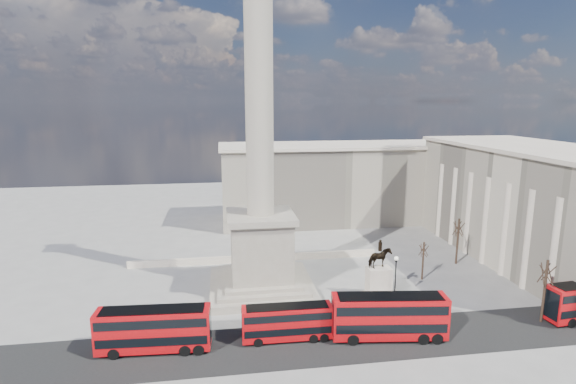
{
  "coord_description": "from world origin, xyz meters",
  "views": [
    {
      "loc": [
        -4.95,
        -53.14,
        25.54
      ],
      "look_at": [
        3.28,
        2.04,
        14.24
      ],
      "focal_mm": 28.0,
      "sensor_mm": 36.0,
      "label": 1
    }
  ],
  "objects_px": {
    "equestrian_statue": "(379,278)",
    "pedestrian_standing": "(436,312)",
    "red_bus_b": "(288,322)",
    "pedestrian_walking": "(424,299)",
    "red_bus_a": "(154,329)",
    "red_bus_c": "(390,316)",
    "nelsons_column": "(260,198)",
    "pedestrian_crossing": "(422,299)",
    "victorian_lamp": "(396,275)"
  },
  "relations": [
    {
      "from": "pedestrian_walking",
      "to": "pedestrian_crossing",
      "type": "xyz_separation_m",
      "value": [
        -0.25,
        -0.0,
        -0.05
      ]
    },
    {
      "from": "pedestrian_standing",
      "to": "red_bus_b",
      "type": "bearing_deg",
      "value": -28.68
    },
    {
      "from": "red_bus_a",
      "to": "equestrian_statue",
      "type": "relative_size",
      "value": 1.45
    },
    {
      "from": "nelsons_column",
      "to": "pedestrian_crossing",
      "type": "relative_size",
      "value": 27.21
    },
    {
      "from": "red_bus_a",
      "to": "equestrian_statue",
      "type": "bearing_deg",
      "value": 21.29
    },
    {
      "from": "victorian_lamp",
      "to": "pedestrian_standing",
      "type": "xyz_separation_m",
      "value": [
        3.22,
        -4.94,
        -2.86
      ]
    },
    {
      "from": "red_bus_c",
      "to": "pedestrian_walking",
      "type": "xyz_separation_m",
      "value": [
        7.29,
        6.98,
        -1.66
      ]
    },
    {
      "from": "equestrian_statue",
      "to": "pedestrian_standing",
      "type": "height_order",
      "value": "equestrian_statue"
    },
    {
      "from": "victorian_lamp",
      "to": "equestrian_statue",
      "type": "distance_m",
      "value": 2.38
    },
    {
      "from": "red_bus_c",
      "to": "pedestrian_standing",
      "type": "relative_size",
      "value": 7.89
    },
    {
      "from": "red_bus_a",
      "to": "pedestrian_standing",
      "type": "bearing_deg",
      "value": 7.7
    },
    {
      "from": "red_bus_a",
      "to": "equestrian_statue",
      "type": "height_order",
      "value": "equestrian_statue"
    },
    {
      "from": "red_bus_b",
      "to": "equestrian_statue",
      "type": "distance_m",
      "value": 15.98
    },
    {
      "from": "victorian_lamp",
      "to": "pedestrian_standing",
      "type": "height_order",
      "value": "victorian_lamp"
    },
    {
      "from": "red_bus_c",
      "to": "equestrian_statue",
      "type": "distance_m",
      "value": 10.37
    },
    {
      "from": "red_bus_c",
      "to": "pedestrian_walking",
      "type": "bearing_deg",
      "value": 50.84
    },
    {
      "from": "equestrian_statue",
      "to": "pedestrian_standing",
      "type": "xyz_separation_m",
      "value": [
        4.9,
        -6.39,
        -1.99
      ]
    },
    {
      "from": "nelsons_column",
      "to": "red_bus_b",
      "type": "bearing_deg",
      "value": -83.3
    },
    {
      "from": "nelsons_column",
      "to": "pedestrian_standing",
      "type": "bearing_deg",
      "value": -30.02
    },
    {
      "from": "pedestrian_crossing",
      "to": "equestrian_statue",
      "type": "bearing_deg",
      "value": 47.33
    },
    {
      "from": "nelsons_column",
      "to": "red_bus_c",
      "type": "relative_size",
      "value": 3.95
    },
    {
      "from": "red_bus_a",
      "to": "red_bus_c",
      "type": "xyz_separation_m",
      "value": [
        24.96,
        -1.18,
        0.17
      ]
    },
    {
      "from": "red_bus_b",
      "to": "victorian_lamp",
      "type": "relative_size",
      "value": 1.57
    },
    {
      "from": "red_bus_c",
      "to": "pedestrian_crossing",
      "type": "xyz_separation_m",
      "value": [
        7.04,
        6.98,
        -1.72
      ]
    },
    {
      "from": "pedestrian_walking",
      "to": "victorian_lamp",
      "type": "bearing_deg",
      "value": 154.53
    },
    {
      "from": "red_bus_a",
      "to": "pedestrian_standing",
      "type": "height_order",
      "value": "red_bus_a"
    },
    {
      "from": "red_bus_b",
      "to": "equestrian_statue",
      "type": "relative_size",
      "value": 1.22
    },
    {
      "from": "red_bus_b",
      "to": "pedestrian_walking",
      "type": "relative_size",
      "value": 5.05
    },
    {
      "from": "red_bus_a",
      "to": "victorian_lamp",
      "type": "relative_size",
      "value": 1.88
    },
    {
      "from": "pedestrian_walking",
      "to": "pedestrian_standing",
      "type": "xyz_separation_m",
      "value": [
        -0.02,
        -3.28,
        -0.17
      ]
    },
    {
      "from": "pedestrian_walking",
      "to": "equestrian_statue",
      "type": "bearing_deg",
      "value": 149.35
    },
    {
      "from": "red_bus_b",
      "to": "victorian_lamp",
      "type": "height_order",
      "value": "victorian_lamp"
    },
    {
      "from": "nelsons_column",
      "to": "red_bus_a",
      "type": "xyz_separation_m",
      "value": [
        -12.32,
        -14.02,
        -10.46
      ]
    },
    {
      "from": "victorian_lamp",
      "to": "equestrian_statue",
      "type": "relative_size",
      "value": 0.77
    },
    {
      "from": "red_bus_a",
      "to": "red_bus_c",
      "type": "distance_m",
      "value": 24.99
    },
    {
      "from": "nelsons_column",
      "to": "equestrian_statue",
      "type": "height_order",
      "value": "nelsons_column"
    },
    {
      "from": "red_bus_a",
      "to": "red_bus_c",
      "type": "height_order",
      "value": "red_bus_c"
    },
    {
      "from": "victorian_lamp",
      "to": "red_bus_b",
      "type": "bearing_deg",
      "value": -154.29
    },
    {
      "from": "red_bus_b",
      "to": "equestrian_statue",
      "type": "xyz_separation_m",
      "value": [
        13.39,
        8.7,
        0.71
      ]
    },
    {
      "from": "equestrian_statue",
      "to": "pedestrian_standing",
      "type": "distance_m",
      "value": 8.29
    },
    {
      "from": "victorian_lamp",
      "to": "pedestrian_walking",
      "type": "height_order",
      "value": "victorian_lamp"
    },
    {
      "from": "pedestrian_walking",
      "to": "red_bus_c",
      "type": "bearing_deg",
      "value": -134.52
    },
    {
      "from": "red_bus_a",
      "to": "nelsons_column",
      "type": "bearing_deg",
      "value": 51.92
    },
    {
      "from": "victorian_lamp",
      "to": "pedestrian_standing",
      "type": "relative_size",
      "value": 3.88
    },
    {
      "from": "equestrian_statue",
      "to": "pedestrian_walking",
      "type": "bearing_deg",
      "value": -32.35
    },
    {
      "from": "nelsons_column",
      "to": "pedestrian_crossing",
      "type": "distance_m",
      "value": 24.47
    },
    {
      "from": "pedestrian_standing",
      "to": "pedestrian_crossing",
      "type": "bearing_deg",
      "value": -121.91
    },
    {
      "from": "red_bus_a",
      "to": "equestrian_statue",
      "type": "xyz_separation_m",
      "value": [
        27.33,
        8.92,
        0.32
      ]
    },
    {
      "from": "red_bus_b",
      "to": "red_bus_c",
      "type": "height_order",
      "value": "red_bus_c"
    },
    {
      "from": "equestrian_statue",
      "to": "pedestrian_standing",
      "type": "bearing_deg",
      "value": -52.56
    }
  ]
}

